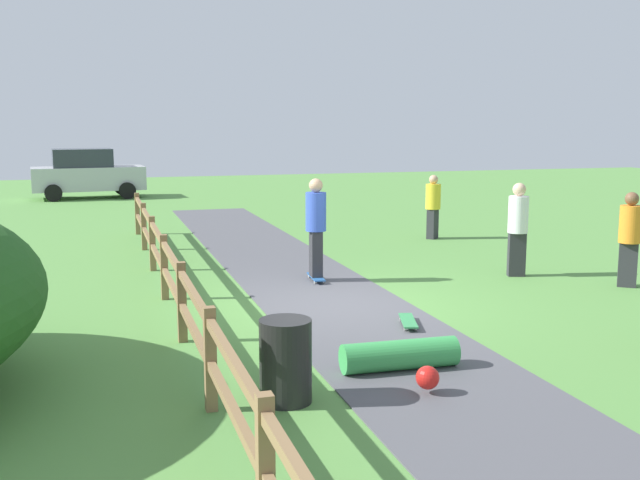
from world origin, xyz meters
name	(u,v)px	position (x,y,z in m)	size (l,w,h in m)	color
ground_plane	(336,306)	(0.00, 0.00, 0.00)	(60.00, 60.00, 0.00)	#568E42
asphalt_path	(336,306)	(0.00, 0.00, 0.01)	(2.40, 28.00, 0.02)	#515156
wooden_fence	(172,275)	(-2.60, 0.00, 0.67)	(0.12, 18.12, 1.10)	olive
trash_bin	(286,361)	(-1.80, -3.84, 0.45)	(0.56, 0.56, 0.90)	black
skater_riding	(316,224)	(0.23, 1.90, 1.09)	(0.41, 0.81, 1.91)	#265999
skater_fallen	(402,357)	(-0.25, -3.34, 0.20)	(1.44, 1.16, 0.36)	green
skateboard_loose	(408,321)	(0.63, -1.48, 0.09)	(0.42, 0.82, 0.08)	#338C4C
bystander_white	(518,225)	(4.09, 1.29, 1.00)	(0.48, 0.48, 1.81)	#2D2D33
bystander_orange	(630,235)	(5.50, -0.13, 0.95)	(0.53, 0.53, 1.72)	#2D2D33
bystander_yellow	(433,204)	(4.56, 6.06, 0.89)	(0.54, 0.54, 1.63)	#2D2D33
parked_car_silver	(87,174)	(-3.91, 19.36, 0.96)	(4.32, 2.25, 1.92)	#B7B7BC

